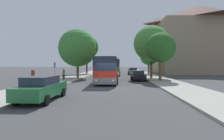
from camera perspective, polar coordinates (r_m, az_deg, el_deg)
ground_plane at (r=18.01m, az=-0.81°, el=-5.64°), size 300.00×300.00×0.00m
sidewalk_left at (r=19.70m, az=-21.66°, el=-4.91°), size 4.00×120.00×0.15m
sidewalk_right at (r=18.91m, az=20.97°, el=-5.18°), size 4.00×120.00×0.15m
building_right_background at (r=51.32m, az=26.15°, el=8.98°), size 20.39×15.92×17.78m
bus_front at (r=23.11m, az=-1.64°, el=0.28°), size 3.00×10.63×3.21m
bus_middle at (r=37.97m, az=0.48°, el=1.04°), size 2.93×11.37×3.40m
bus_rear at (r=52.31m, az=0.73°, el=1.30°), size 3.11×11.41×3.47m
parked_car_left_curb at (r=12.28m, az=-21.84°, el=-5.43°), size 1.98×4.68×1.58m
parked_car_right_near at (r=25.82m, az=8.48°, el=-1.72°), size 2.00×4.52×1.45m
parked_car_right_far at (r=40.62m, az=6.80°, el=-0.34°), size 2.20×4.36×1.57m
bus_stop_sign at (r=22.02m, az=-18.19°, el=0.01°), size 0.08×0.45×2.46m
pedestrian_waiting_near at (r=26.28m, az=-15.51°, el=-1.26°), size 0.36×0.36×1.61m
pedestrian_waiting_far at (r=20.40m, az=-24.41°, el=-1.98°), size 0.36×0.36×1.77m
tree_left_near at (r=43.07m, az=-8.28°, el=7.36°), size 5.70×5.70×9.22m
tree_left_far at (r=30.03m, az=-11.18°, el=7.06°), size 6.31×6.31×8.11m
tree_right_near at (r=24.69m, az=15.54°, el=7.02°), size 4.04×4.04×6.50m
tree_right_mid at (r=43.16m, az=11.93°, el=4.31°), size 4.15×4.15×6.18m
tree_right_far at (r=29.78m, az=12.76°, el=8.40°), size 5.87×5.87×8.57m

